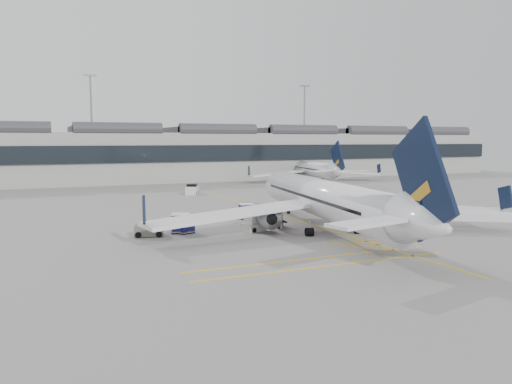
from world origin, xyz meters
name	(u,v)px	position (x,y,z in m)	size (l,w,h in m)	color
ground	(243,238)	(0.00, 0.00, 0.00)	(220.00, 220.00, 0.00)	gray
terminal	(122,155)	(0.00, 71.93, 6.14)	(200.00, 20.45, 12.40)	#9E9E99
light_masts	(106,120)	(-1.67, 86.00, 14.49)	(113.00, 0.60, 25.45)	slate
apron_markings	(287,217)	(10.00, 10.00, 0.01)	(0.25, 60.00, 0.01)	gold
airliner_main	(327,200)	(9.33, -0.30, 3.27)	(37.79, 41.61, 11.13)	white
airliner_far	(311,169)	(39.89, 55.57, 2.74)	(31.73, 34.90, 9.32)	white
belt_loader	(261,224)	(3.42, 3.35, 0.63)	(5.48, 2.72, 2.17)	beige
baggage_cart_a	(267,217)	(5.29, 5.78, 0.87)	(1.88, 1.72, 1.62)	gray
baggage_cart_b	(246,211)	(4.84, 10.58, 1.01)	(2.00, 1.73, 1.88)	gray
baggage_cart_c	(186,225)	(-4.35, 4.67, 0.89)	(1.95, 1.80, 1.66)	gray
baggage_cart_d	(181,223)	(-4.75, 5.01, 1.07)	(2.34, 2.14, 2.00)	gray
ramp_agent_a	(260,214)	(5.55, 8.12, 0.93)	(0.68, 0.44, 1.86)	#F7620D
ramp_agent_b	(280,219)	(6.19, 4.19, 0.89)	(0.87, 0.67, 1.78)	#FF4B0D
pushback_tug	(149,229)	(-8.08, 4.58, 0.68)	(3.07, 2.31, 1.53)	#595A4D
safety_cone_nose	(233,207)	(6.65, 19.57, 0.25)	(0.36, 0.36, 0.51)	#F24C0A
safety_cone_engine	(329,222)	(12.05, 3.56, 0.25)	(0.36, 0.36, 0.49)	#F24C0A
service_van_mid	(192,190)	(6.72, 39.55, 0.83)	(3.18, 4.03, 1.85)	silver
service_van_right	(299,187)	(26.27, 36.41, 0.75)	(3.57, 3.33, 1.68)	silver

